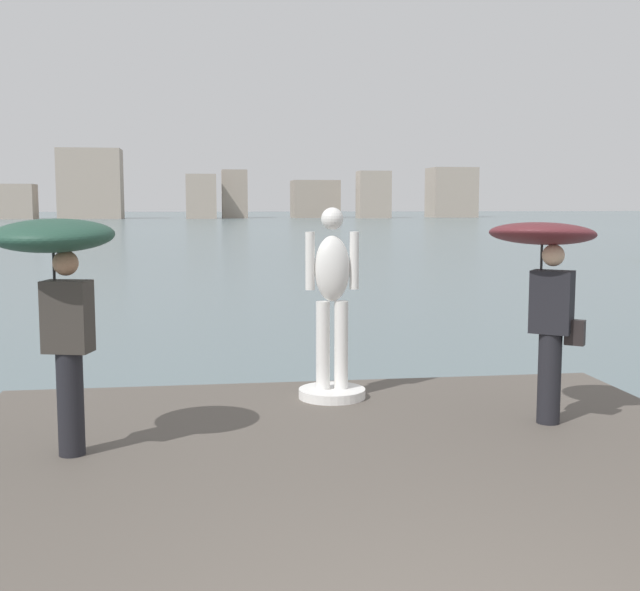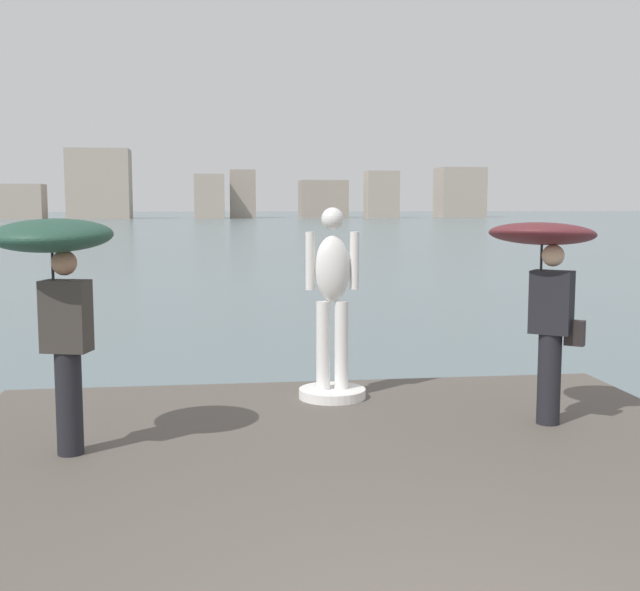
% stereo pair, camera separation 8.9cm
% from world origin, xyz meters
% --- Properties ---
extents(ground_plane, '(400.00, 400.00, 0.00)m').
position_xyz_m(ground_plane, '(0.00, 40.00, 0.00)').
color(ground_plane, slate).
extents(pier, '(6.97, 9.09, 0.40)m').
position_xyz_m(pier, '(0.00, 1.54, 0.20)').
color(pier, '#564F47').
rests_on(pier, ground).
extents(statue_white_figure, '(0.73, 0.73, 2.07)m').
position_xyz_m(statue_white_figure, '(0.16, 5.25, 1.30)').
color(statue_white_figure, white).
rests_on(statue_white_figure, pier).
extents(onlooker_left, '(1.23, 1.24, 2.01)m').
position_xyz_m(onlooker_left, '(-2.40, 3.61, 1.99)').
color(onlooker_left, black).
rests_on(onlooker_left, pier).
extents(onlooker_right, '(1.41, 1.42, 1.97)m').
position_xyz_m(onlooker_right, '(2.03, 4.01, 1.92)').
color(onlooker_right, black).
rests_on(onlooker_right, pier).
extents(distant_skyline, '(92.53, 12.18, 11.16)m').
position_xyz_m(distant_skyline, '(-2.72, 133.75, 4.34)').
color(distant_skyline, gray).
rests_on(distant_skyline, ground).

